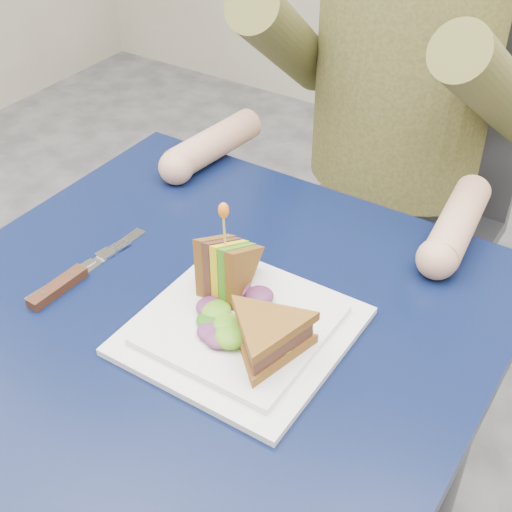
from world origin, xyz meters
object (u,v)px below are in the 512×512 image
Objects in this scene: chair at (404,187)px; sandwich_upright at (225,268)px; sandwich_flat at (268,336)px; table at (199,358)px; knife at (68,280)px; diner at (406,35)px; plate at (241,329)px; fork at (77,271)px.

chair is 0.74m from sandwich_upright.
sandwich_upright reaches higher than sandwich_flat.
sandwich_upright is at bearing 73.67° from table.
sandwich_flat is 0.82× the size of knife.
knife is at bearing -105.76° from diner.
fork is at bearing -175.26° from plate.
chair is at bearing 99.23° from sandwich_flat.
chair is 6.83× the size of sandwich_upright.
fork is at bearing 179.51° from sandwich_flat.
chair is at bearing 76.40° from knife.
plate is at bearing 3.57° from table.
fork is (-0.32, 0.00, -0.04)m from sandwich_flat.
fork is 0.81× the size of knife.
table is 0.75m from chair.
knife is (0.01, -0.03, 0.00)m from fork.
sandwich_upright reaches higher than table.
chair is 0.81m from sandwich_flat.
plate is (0.07, -0.74, 0.20)m from chair.
sandwich_upright is at bearing -88.81° from chair.
diner is (-0.00, -0.11, 0.37)m from chair.
table is 0.22m from fork.
chair is 0.77m from plate.
diner reaches higher than plate.
diner reaches higher than fork.
sandwich_upright reaches higher than plate.
diner reaches higher than chair.
sandwich_flat is 1.02× the size of fork.
plate is 0.27m from fork.
plate is at bearing -84.65° from chair.
table is at bearing -106.33° from sandwich_upright.
diner reaches higher than knife.
plate is (0.07, -0.63, -0.18)m from diner.
sandwich_flat is at bearing -32.53° from sandwich_upright.
plate reaches higher than knife.
sandwich_flat is at bearing -80.77° from chair.
chair is 3.58× the size of plate.
table is 4.18× the size of fork.
diner is at bearing 74.24° from knife.
table is 4.12× the size of sandwich_flat.
fork is (-0.20, -0.65, -0.18)m from diner.
chair is 0.39m from diner.
plate is 0.26m from knife.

